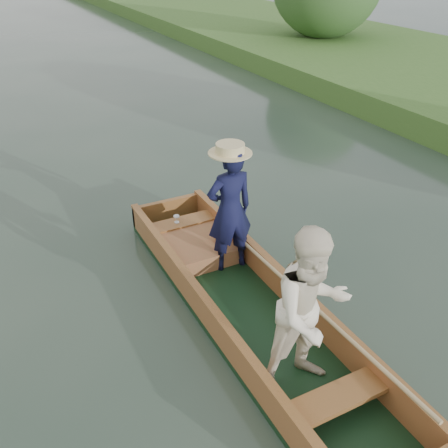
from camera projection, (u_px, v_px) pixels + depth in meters
name	position (u px, v px, depth m)	size (l,w,h in m)	color
ground	(247.00, 317.00, 5.82)	(120.00, 120.00, 0.00)	#283D30
punt	(260.00, 282.00, 5.40)	(1.12, 5.00, 1.79)	black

